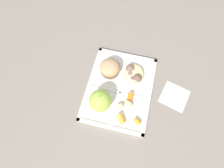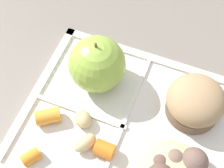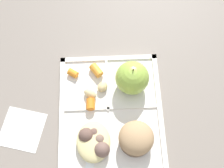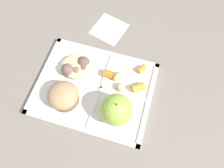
# 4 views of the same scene
# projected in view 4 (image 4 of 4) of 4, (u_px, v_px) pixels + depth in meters

# --- Properties ---
(ground) EXTENTS (6.00, 6.00, 0.00)m
(ground) POSITION_uv_depth(u_px,v_px,m) (95.00, 89.00, 0.62)
(ground) COLOR slate
(lunch_tray) EXTENTS (0.35, 0.27, 0.02)m
(lunch_tray) POSITION_uv_depth(u_px,v_px,m) (95.00, 89.00, 0.61)
(lunch_tray) COLOR silver
(lunch_tray) RESTS_ON ground
(green_apple) EXTENTS (0.09, 0.09, 0.10)m
(green_apple) POSITION_uv_depth(u_px,v_px,m) (116.00, 110.00, 0.54)
(green_apple) COLOR #93B742
(green_apple) RESTS_ON lunch_tray
(bran_muffin) EXTENTS (0.09, 0.09, 0.06)m
(bran_muffin) POSITION_uv_depth(u_px,v_px,m) (63.00, 96.00, 0.57)
(bran_muffin) COLOR brown
(bran_muffin) RESTS_ON lunch_tray
(carrot_slice_large) EXTENTS (0.03, 0.03, 0.02)m
(carrot_slice_large) POSITION_uv_depth(u_px,v_px,m) (142.00, 69.00, 0.62)
(carrot_slice_large) COLOR orange
(carrot_slice_large) RESTS_ON lunch_tray
(carrot_slice_small) EXTENTS (0.04, 0.04, 0.02)m
(carrot_slice_small) POSITION_uv_depth(u_px,v_px,m) (138.00, 87.00, 0.60)
(carrot_slice_small) COLOR orange
(carrot_slice_small) RESTS_ON lunch_tray
(carrot_slice_edge) EXTENTS (0.03, 0.02, 0.02)m
(carrot_slice_edge) POSITION_uv_depth(u_px,v_px,m) (109.00, 74.00, 0.61)
(carrot_slice_edge) COLOR orange
(carrot_slice_edge) RESTS_ON lunch_tray
(potato_chunk_wedge) EXTENTS (0.04, 0.04, 0.02)m
(potato_chunk_wedge) POSITION_uv_depth(u_px,v_px,m) (118.00, 76.00, 0.61)
(potato_chunk_wedge) COLOR tan
(potato_chunk_wedge) RESTS_ON lunch_tray
(potato_chunk_golden) EXTENTS (0.04, 0.04, 0.02)m
(potato_chunk_golden) POSITION_uv_depth(u_px,v_px,m) (121.00, 88.00, 0.60)
(potato_chunk_golden) COLOR tan
(potato_chunk_golden) RESTS_ON lunch_tray
(egg_noodle_pile) EXTENTS (0.11, 0.08, 0.03)m
(egg_noodle_pile) POSITION_uv_depth(u_px,v_px,m) (77.00, 67.00, 0.62)
(egg_noodle_pile) COLOR #D6C684
(egg_noodle_pile) RESTS_ON lunch_tray
(meatball_back) EXTENTS (0.04, 0.04, 0.04)m
(meatball_back) POSITION_uv_depth(u_px,v_px,m) (83.00, 63.00, 0.62)
(meatball_back) COLOR brown
(meatball_back) RESTS_ON lunch_tray
(meatball_center) EXTENTS (0.03, 0.03, 0.03)m
(meatball_center) POSITION_uv_depth(u_px,v_px,m) (83.00, 69.00, 0.62)
(meatball_center) COLOR brown
(meatball_center) RESTS_ON lunch_tray
(meatball_side) EXTENTS (0.03, 0.03, 0.03)m
(meatball_side) POSITION_uv_depth(u_px,v_px,m) (77.00, 71.00, 0.61)
(meatball_side) COLOR #755B4C
(meatball_side) RESTS_ON lunch_tray
(meatball_front) EXTENTS (0.04, 0.04, 0.04)m
(meatball_front) POSITION_uv_depth(u_px,v_px,m) (68.00, 70.00, 0.61)
(meatball_front) COLOR brown
(meatball_front) RESTS_ON lunch_tray
(plastic_fork) EXTENTS (0.14, 0.03, 0.00)m
(plastic_fork) POSITION_uv_depth(u_px,v_px,m) (67.00, 64.00, 0.64)
(plastic_fork) COLOR white
(plastic_fork) RESTS_ON lunch_tray
(paper_napkin) EXTENTS (0.13, 0.13, 0.00)m
(paper_napkin) POSITION_uv_depth(u_px,v_px,m) (109.00, 29.00, 0.71)
(paper_napkin) COLOR white
(paper_napkin) RESTS_ON ground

